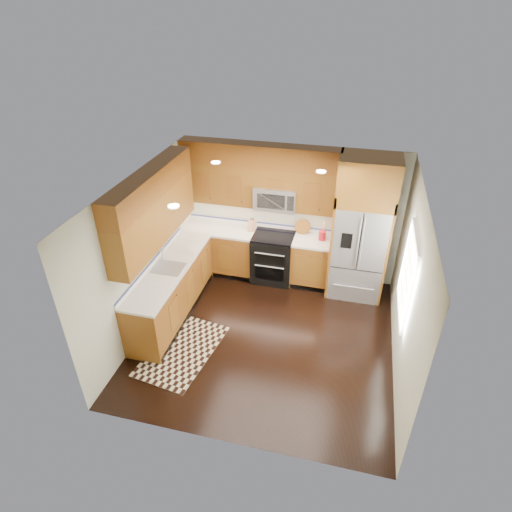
% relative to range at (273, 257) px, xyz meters
% --- Properties ---
extents(ground, '(4.00, 4.00, 0.00)m').
position_rel_range_xyz_m(ground, '(0.25, -1.67, -0.47)').
color(ground, black).
rests_on(ground, ground).
extents(wall_back, '(4.00, 0.02, 2.60)m').
position_rel_range_xyz_m(wall_back, '(0.25, 0.33, 0.83)').
color(wall_back, beige).
rests_on(wall_back, ground).
extents(wall_left, '(0.02, 4.00, 2.60)m').
position_rel_range_xyz_m(wall_left, '(-1.75, -1.67, 0.83)').
color(wall_left, beige).
rests_on(wall_left, ground).
extents(wall_right, '(0.02, 4.00, 2.60)m').
position_rel_range_xyz_m(wall_right, '(2.25, -1.67, 0.83)').
color(wall_right, beige).
rests_on(wall_right, ground).
extents(window, '(0.04, 1.10, 1.30)m').
position_rel_range_xyz_m(window, '(2.23, -1.47, 0.93)').
color(window, white).
rests_on(window, ground).
extents(base_cabinets, '(2.85, 3.00, 0.90)m').
position_rel_range_xyz_m(base_cabinets, '(-0.98, -0.77, -0.02)').
color(base_cabinets, brown).
rests_on(base_cabinets, ground).
extents(countertop, '(2.86, 3.01, 0.04)m').
position_rel_range_xyz_m(countertop, '(-0.84, -0.65, 0.45)').
color(countertop, beige).
rests_on(countertop, base_cabinets).
extents(upper_cabinets, '(2.85, 3.00, 1.15)m').
position_rel_range_xyz_m(upper_cabinets, '(-0.90, -0.58, 1.56)').
color(upper_cabinets, brown).
rests_on(upper_cabinets, ground).
extents(range, '(0.76, 0.67, 0.95)m').
position_rel_range_xyz_m(range, '(0.00, 0.00, 0.00)').
color(range, black).
rests_on(range, ground).
extents(microwave, '(0.76, 0.40, 0.42)m').
position_rel_range_xyz_m(microwave, '(-0.00, 0.13, 1.19)').
color(microwave, '#B2B2B7').
rests_on(microwave, ground).
extents(refrigerator, '(0.98, 0.75, 2.60)m').
position_rel_range_xyz_m(refrigerator, '(1.55, -0.04, 0.83)').
color(refrigerator, '#B2B2B7').
rests_on(refrigerator, ground).
extents(sink_faucet, '(0.54, 0.44, 0.37)m').
position_rel_range_xyz_m(sink_faucet, '(-1.48, -1.44, 0.52)').
color(sink_faucet, '#B2B2B7').
rests_on(sink_faucet, countertop).
extents(rug, '(1.13, 1.64, 0.01)m').
position_rel_range_xyz_m(rug, '(-0.95, -2.31, -0.46)').
color(rug, black).
rests_on(rug, ground).
extents(knife_block, '(0.14, 0.16, 0.26)m').
position_rel_range_xyz_m(knife_block, '(-0.44, 0.12, 0.58)').
color(knife_block, tan).
rests_on(knife_block, countertop).
extents(utensil_crock, '(0.16, 0.16, 0.37)m').
position_rel_range_xyz_m(utensil_crock, '(0.88, 0.08, 0.60)').
color(utensil_crock, '#B41623').
rests_on(utensil_crock, countertop).
extents(cutting_board, '(0.30, 0.30, 0.02)m').
position_rel_range_xyz_m(cutting_board, '(0.50, 0.23, 0.48)').
color(cutting_board, brown).
rests_on(cutting_board, countertop).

